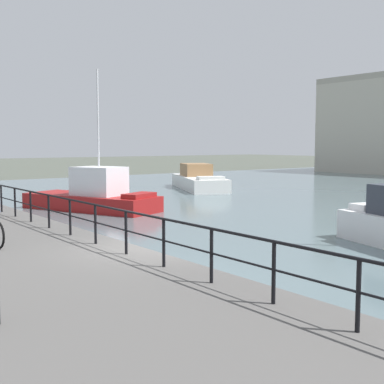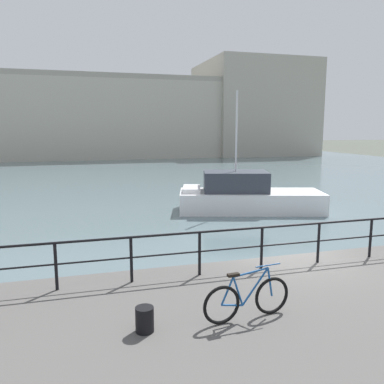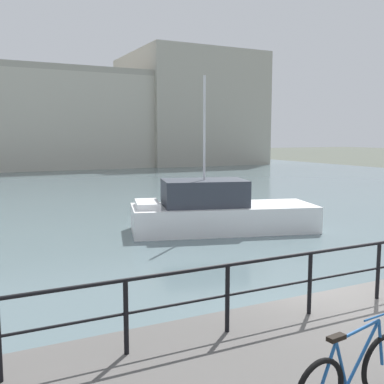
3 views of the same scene
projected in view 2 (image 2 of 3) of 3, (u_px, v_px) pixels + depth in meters
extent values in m
plane|color=#4C5147|center=(289.00, 285.00, 10.95)|extent=(240.00, 240.00, 0.00)
cube|color=slate|center=(138.00, 172.00, 39.62)|extent=(80.00, 60.00, 0.01)
cube|color=#B2AD9E|center=(116.00, 121.00, 61.22)|extent=(63.31, 15.81, 11.15)
cube|color=#A49F91|center=(252.00, 109.00, 67.15)|extent=(16.87, 17.39, 15.28)
cube|color=gray|center=(119.00, 75.00, 53.05)|extent=(63.31, 0.60, 0.70)
cube|color=white|center=(251.00, 201.00, 20.65)|extent=(7.89, 4.63, 1.07)
cube|color=#333842|center=(236.00, 181.00, 20.48)|extent=(3.77, 2.94, 1.06)
cube|color=white|center=(192.00, 189.00, 20.56)|extent=(1.38, 2.04, 0.24)
cylinder|color=silver|center=(236.00, 132.00, 20.06)|extent=(0.10, 0.10, 4.13)
cylinder|color=black|center=(56.00, 267.00, 8.37)|extent=(0.07, 0.07, 1.05)
cylinder|color=black|center=(131.00, 260.00, 8.80)|extent=(0.07, 0.07, 1.05)
cylinder|color=black|center=(200.00, 254.00, 9.24)|extent=(0.07, 0.07, 1.05)
cylinder|color=black|center=(262.00, 248.00, 9.67)|extent=(0.07, 0.07, 1.05)
cylinder|color=black|center=(318.00, 243.00, 10.11)|extent=(0.07, 0.07, 1.05)
cylinder|color=black|center=(371.00, 238.00, 10.54)|extent=(0.07, 0.07, 1.05)
cylinder|color=black|center=(292.00, 225.00, 9.80)|extent=(24.21, 0.06, 0.06)
cylinder|color=black|center=(291.00, 243.00, 9.88)|extent=(24.21, 0.04, 0.04)
torus|color=black|center=(272.00, 296.00, 7.30)|extent=(0.72, 0.14, 0.72)
torus|color=black|center=(222.00, 305.00, 6.91)|extent=(0.72, 0.14, 0.72)
cylinder|color=#194C8C|center=(255.00, 286.00, 7.13)|extent=(0.55, 0.10, 0.66)
cylinder|color=#194C8C|center=(238.00, 291.00, 7.00)|extent=(0.24, 0.06, 0.58)
cylinder|color=#194C8C|center=(251.00, 272.00, 7.05)|extent=(0.72, 0.12, 0.11)
cylinder|color=#194C8C|center=(232.00, 305.00, 7.00)|extent=(0.43, 0.08, 0.12)
cylinder|color=#194C8C|center=(227.00, 291.00, 6.91)|extent=(0.26, 0.06, 0.51)
cylinder|color=#194C8C|center=(270.00, 282.00, 7.24)|extent=(0.14, 0.05, 0.57)
cube|color=black|center=(233.00, 275.00, 6.91)|extent=(0.23, 0.11, 0.05)
cylinder|color=#194C8C|center=(268.00, 265.00, 7.17)|extent=(0.52, 0.08, 0.02)
cylinder|color=black|center=(145.00, 319.00, 6.68)|extent=(0.32, 0.32, 0.44)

